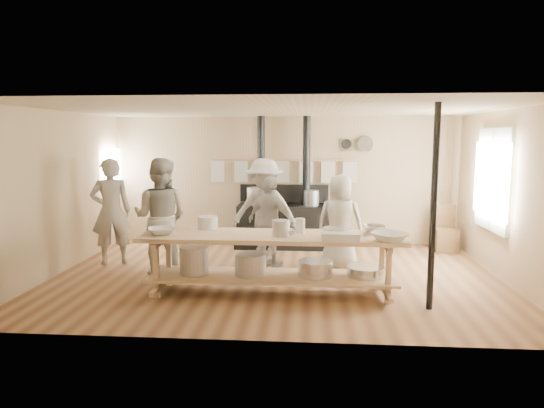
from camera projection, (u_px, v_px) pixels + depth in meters
name	position (u px, v px, depth m)	size (l,w,h in m)	color
ground	(276.00, 276.00, 7.68)	(7.00, 7.00, 0.00)	brown
room_shell	(276.00, 174.00, 7.46)	(7.00, 7.00, 7.00)	tan
window_right	(493.00, 180.00, 7.81)	(0.09, 1.50, 1.65)	beige
left_opening	(112.00, 167.00, 9.70)	(0.00, 0.90, 0.90)	white
stove	(283.00, 221.00, 9.70)	(1.90, 0.75, 2.60)	black
towel_rail	(284.00, 168.00, 9.84)	(3.00, 0.04, 0.47)	tan
back_wall_shelf	(357.00, 146.00, 9.71)	(0.63, 0.14, 0.32)	tan
prep_table	(271.00, 258.00, 6.72)	(3.60, 0.90, 0.85)	tan
support_post	(434.00, 208.00, 6.02)	(0.08, 0.08, 2.60)	black
cook_far_left	(111.00, 211.00, 8.32)	(0.67, 0.44, 1.83)	#A4A191
cook_left	(161.00, 217.00, 7.65)	(0.90, 0.70, 1.86)	#A4A191
cook_center	(340.00, 222.00, 7.96)	(0.78, 0.50, 1.59)	#A4A191
cook_right	(271.00, 222.00, 8.18)	(0.90, 0.37, 1.53)	#A4A191
cook_by_window	(264.00, 210.00, 8.53)	(1.17, 0.67, 1.81)	#A4A191
chair	(446.00, 238.00, 9.35)	(0.43, 0.43, 0.88)	brown
bowl_white_a	(161.00, 231.00, 6.68)	(0.37, 0.37, 0.09)	white
bowl_steel_a	(287.00, 232.00, 6.60)	(0.27, 0.27, 0.08)	silver
bowl_white_b	(390.00, 237.00, 6.23)	(0.45, 0.45, 0.11)	white
bowl_steel_b	(376.00, 229.00, 6.75)	(0.35, 0.35, 0.11)	silver
roasting_pan	(340.00, 236.00, 6.28)	(0.49, 0.32, 0.11)	#B2B2B7
mixing_bowl_large	(337.00, 232.00, 6.50)	(0.38, 0.38, 0.12)	silver
bucket_galv	(281.00, 228.00, 6.53)	(0.24, 0.24, 0.22)	gray
deep_bowl_enamel	(208.00, 223.00, 7.06)	(0.29, 0.29, 0.18)	white
pitcher	(300.00, 226.00, 6.75)	(0.13, 0.13, 0.21)	white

